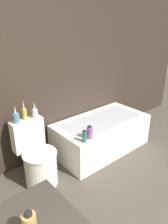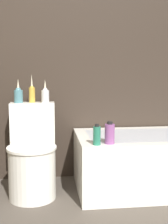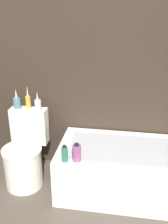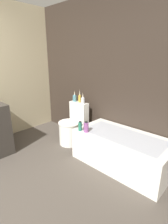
% 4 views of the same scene
% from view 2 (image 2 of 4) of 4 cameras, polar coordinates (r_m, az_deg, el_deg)
% --- Properties ---
extents(wall_back_tiled, '(6.40, 0.06, 2.60)m').
position_cam_2_polar(wall_back_tiled, '(3.03, -4.26, 12.37)').
color(wall_back_tiled, '#332821').
rests_on(wall_back_tiled, ground_plane).
extents(bathtub, '(1.43, 0.74, 0.49)m').
position_cam_2_polar(bathtub, '(2.89, 13.16, -8.71)').
color(bathtub, white).
rests_on(bathtub, ground).
extents(toilet, '(0.41, 0.54, 0.77)m').
position_cam_2_polar(toilet, '(2.69, -9.43, -8.52)').
color(toilet, white).
rests_on(toilet, ground).
extents(vase_gold, '(0.08, 0.08, 0.21)m').
position_cam_2_polar(vase_gold, '(2.79, -11.91, 3.13)').
color(vase_gold, teal).
rests_on(vase_gold, toilet).
extents(vase_silver, '(0.05, 0.05, 0.25)m').
position_cam_2_polar(vase_silver, '(2.81, -9.49, 3.43)').
color(vase_silver, gold).
rests_on(vase_silver, toilet).
extents(vase_bronze, '(0.07, 0.07, 0.21)m').
position_cam_2_polar(vase_bronze, '(2.77, -7.10, 3.16)').
color(vase_bronze, silver).
rests_on(vase_bronze, toilet).
extents(shampoo_bottle_tall, '(0.06, 0.06, 0.16)m').
position_cam_2_polar(shampoo_bottle_tall, '(2.37, 2.37, -4.30)').
color(shampoo_bottle_tall, '#267259').
rests_on(shampoo_bottle_tall, bathtub).
extents(shampoo_bottle_short, '(0.08, 0.08, 0.17)m').
position_cam_2_polar(shampoo_bottle_short, '(2.42, 4.71, -3.95)').
color(shampoo_bottle_short, '#8C4C8C').
rests_on(shampoo_bottle_short, bathtub).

